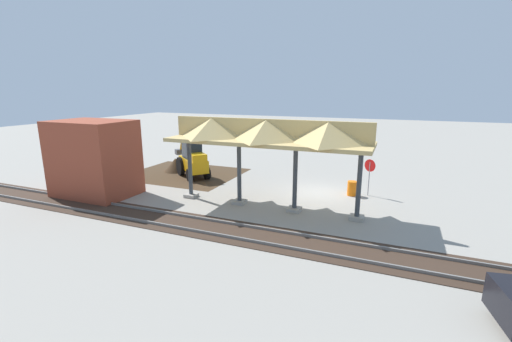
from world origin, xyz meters
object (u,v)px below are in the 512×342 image
object	(u,v)px
traffic_barrel	(352,188)
brick_utility_building	(94,158)
stop_sign	(370,170)
backhoe	(193,160)

from	to	relation	value
traffic_barrel	brick_utility_building	bearing A→B (deg)	21.78
stop_sign	traffic_barrel	world-z (taller)	stop_sign
brick_utility_building	backhoe	bearing A→B (deg)	-115.87
brick_utility_building	traffic_barrel	xyz separation A→B (m)	(-14.72, -5.88, -1.85)
stop_sign	brick_utility_building	world-z (taller)	brick_utility_building
stop_sign	backhoe	bearing A→B (deg)	0.38
backhoe	traffic_barrel	bearing A→B (deg)	178.46
backhoe	brick_utility_building	world-z (taller)	brick_utility_building
stop_sign	backhoe	size ratio (longest dim) A/B	0.48
backhoe	brick_utility_building	distance (m)	6.96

